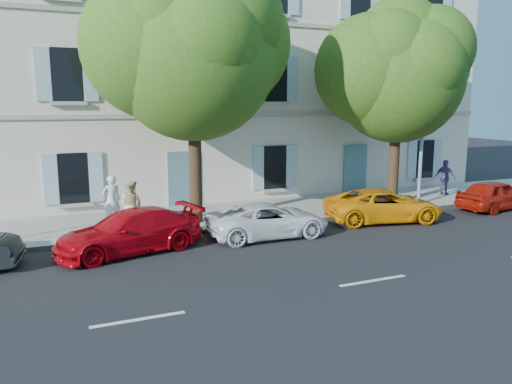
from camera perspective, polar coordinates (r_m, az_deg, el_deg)
name	(u,v)px	position (r m, az deg, el deg)	size (l,w,h in m)	color
ground	(300,242)	(16.65, 5.06, -5.69)	(90.00, 90.00, 0.00)	black
sidewalk	(249,213)	(20.54, -0.79, -2.39)	(36.00, 4.50, 0.15)	#A09E96
kerb	(271,224)	(18.60, 1.75, -3.71)	(36.00, 0.16, 0.16)	#9E998E
building	(205,73)	(25.51, -5.86, 13.38)	(28.00, 7.00, 12.00)	beige
car_red_coupe	(130,232)	(15.77, -14.25, -4.41)	(1.83, 4.51, 1.31)	#B3050F
car_white_coupe	(268,220)	(17.07, 1.42, -3.24)	(1.94, 4.20, 1.17)	white
car_yellow_supercar	(384,205)	(19.91, 14.39, -1.48)	(2.09, 4.53, 1.26)	orange
car_red_hatchback	(495,195)	(23.73, 25.64, -0.29)	(1.53, 3.80, 1.30)	#A11609
tree_left	(193,57)	(18.42, -7.22, 15.10)	(6.01, 6.01, 9.32)	#3A2819
tree_right	(398,78)	(22.39, 15.92, 12.38)	(5.47, 5.47, 8.43)	#3A2819
street_lamp	(426,103)	(22.57, 18.91, 9.59)	(0.34, 1.65, 7.72)	#7293BF
pedestrian_a	(112,200)	(18.76, -16.16, -0.92)	(0.67, 0.44, 1.83)	silver
pedestrian_b	(131,205)	(18.01, -14.05, -1.43)	(0.84, 0.65, 1.73)	#CDB783
pedestrian_c	(445,177)	(25.65, 20.80, 1.57)	(1.00, 0.42, 1.71)	#504680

